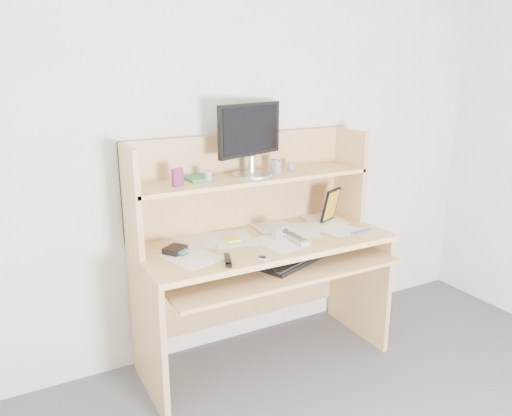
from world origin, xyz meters
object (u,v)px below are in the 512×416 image
desk (258,245)px  tv_remote (296,239)px  monitor (250,137)px  game_case (331,205)px  keyboard (297,258)px

desk → tv_remote: 0.24m
monitor → game_case: bearing=-27.9°
monitor → tv_remote: bearing=-83.7°
tv_remote → game_case: size_ratio=0.97×
tv_remote → monitor: 0.61m
desk → keyboard: desk is taller
desk → keyboard: (0.12, -0.22, -0.03)m
desk → game_case: 0.53m
keyboard → monitor: (-0.12, 0.31, 0.63)m
game_case → monitor: (-0.51, 0.08, 0.43)m
desk → tv_remote: bearing=-54.6°
game_case → keyboard: bearing=-174.1°
game_case → monitor: size_ratio=0.46×
desk → game_case: bearing=1.3°
desk → game_case: desk is taller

